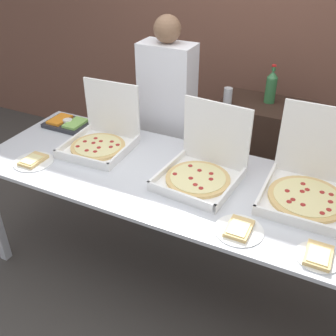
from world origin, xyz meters
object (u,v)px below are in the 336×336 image
(veggie_tray, at_px, (68,123))
(soda_can_silver, at_px, (228,96))
(soda_bottle, at_px, (271,86))
(person_guest_plaid, at_px, (167,122))
(paper_plate_front_right, at_px, (33,161))
(pizza_box_near_left, at_px, (102,137))
(paper_plate_front_left, at_px, (318,256))
(paper_plate_front_center, at_px, (239,229))
(pizza_box_near_right, at_px, (202,168))
(pizza_box_far_right, at_px, (311,184))

(veggie_tray, height_order, soda_can_silver, soda_can_silver)
(soda_bottle, xyz_separation_m, person_guest_plaid, (-0.67, -0.41, -0.26))
(paper_plate_front_right, xyz_separation_m, veggie_tray, (-0.13, 0.52, 0.01))
(pizza_box_near_left, relative_size, paper_plate_front_left, 2.14)
(paper_plate_front_center, height_order, paper_plate_front_right, same)
(pizza_box_near_right, relative_size, paper_plate_front_center, 1.94)
(pizza_box_far_right, distance_m, paper_plate_front_right, 1.71)
(soda_bottle, bearing_deg, paper_plate_front_left, -66.90)
(pizza_box_near_left, relative_size, pizza_box_far_right, 0.90)
(paper_plate_front_center, distance_m, soda_can_silver, 1.32)
(paper_plate_front_center, xyz_separation_m, person_guest_plaid, (-0.88, 0.97, -0.01))
(pizza_box_near_left, distance_m, soda_bottle, 1.33)
(pizza_box_far_right, bearing_deg, veggie_tray, 176.32)
(pizza_box_far_right, bearing_deg, paper_plate_front_right, -166.24)
(paper_plate_front_right, height_order, soda_can_silver, soda_can_silver)
(pizza_box_near_left, bearing_deg, pizza_box_far_right, -0.95)
(veggie_tray, distance_m, person_guest_plaid, 0.76)
(veggie_tray, bearing_deg, paper_plate_front_center, -20.62)
(paper_plate_front_left, height_order, veggie_tray, veggie_tray)
(pizza_box_near_right, relative_size, paper_plate_front_right, 1.91)
(pizza_box_far_right, xyz_separation_m, person_guest_plaid, (-1.15, 0.51, -0.08))
(pizza_box_near_right, xyz_separation_m, paper_plate_front_right, (-1.05, -0.30, -0.07))
(paper_plate_front_left, distance_m, person_guest_plaid, 1.61)
(soda_bottle, relative_size, person_guest_plaid, 0.18)
(veggie_tray, bearing_deg, pizza_box_near_right, -10.44)
(pizza_box_near_right, height_order, soda_bottle, pizza_box_near_right)
(pizza_box_near_right, relative_size, pizza_box_far_right, 0.97)
(paper_plate_front_right, xyz_separation_m, paper_plate_front_left, (1.79, -0.07, 0.00))
(pizza_box_near_left, height_order, paper_plate_front_left, pizza_box_near_left)
(pizza_box_far_right, relative_size, person_guest_plaid, 0.30)
(pizza_box_far_right, xyz_separation_m, paper_plate_front_left, (0.12, -0.48, -0.07))
(pizza_box_near_right, xyz_separation_m, person_guest_plaid, (-0.53, 0.61, -0.07))
(paper_plate_front_left, bearing_deg, veggie_tray, 162.81)
(pizza_box_far_right, distance_m, paper_plate_front_center, 0.53)
(pizza_box_near_left, height_order, pizza_box_far_right, pizza_box_far_right)
(pizza_box_near_right, xyz_separation_m, pizza_box_far_right, (0.61, 0.10, 0.01))
(pizza_box_near_left, relative_size, soda_can_silver, 3.64)
(soda_bottle, height_order, soda_can_silver, soda_bottle)
(soda_can_silver, height_order, person_guest_plaid, person_guest_plaid)
(paper_plate_front_left, distance_m, soda_can_silver, 1.52)
(paper_plate_front_center, relative_size, veggie_tray, 0.76)
(paper_plate_front_center, relative_size, soda_can_silver, 2.03)
(veggie_tray, height_order, soda_bottle, soda_bottle)
(paper_plate_front_right, bearing_deg, paper_plate_front_center, -2.18)
(veggie_tray, xyz_separation_m, soda_bottle, (1.33, 0.80, 0.24))
(pizza_box_near_right, xyz_separation_m, paper_plate_front_left, (0.73, -0.38, -0.07))
(pizza_box_near_left, relative_size, soda_bottle, 1.54)
(paper_plate_front_left, bearing_deg, pizza_box_near_left, 163.70)
(paper_plate_front_right, relative_size, paper_plate_front_left, 1.21)
(pizza_box_near_left, xyz_separation_m, paper_plate_front_left, (1.50, -0.44, -0.06))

